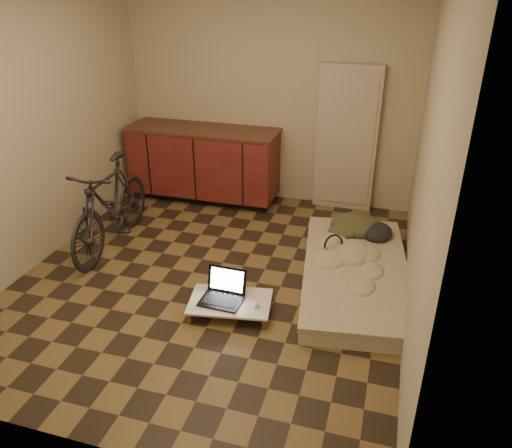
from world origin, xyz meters
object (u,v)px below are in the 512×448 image
(lap_desk, at_px, (230,302))
(laptop, at_px, (223,293))
(bicycle, at_px, (110,201))
(futon, at_px, (355,274))

(lap_desk, relative_size, laptop, 2.12)
(bicycle, distance_m, lap_desk, 1.76)
(bicycle, xyz_separation_m, futon, (2.50, 0.02, -0.43))
(lap_desk, xyz_separation_m, laptop, (-0.07, 0.01, 0.06))
(bicycle, bearing_deg, futon, -3.06)
(bicycle, distance_m, laptop, 1.68)
(lap_desk, bearing_deg, bicycle, 144.63)
(bicycle, relative_size, futon, 0.77)
(laptop, bearing_deg, futon, 37.70)
(bicycle, distance_m, futon, 2.54)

